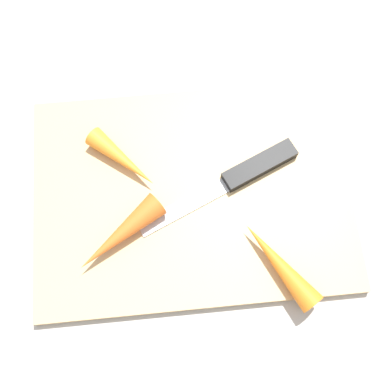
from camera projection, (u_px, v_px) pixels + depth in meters
ground_plane at (192, 195)px, 0.57m from camera, size 1.40×1.40×0.00m
cutting_board at (192, 194)px, 0.57m from camera, size 0.36×0.26×0.01m
knife at (250, 171)px, 0.56m from camera, size 0.19×0.10×0.01m
carrot_shortest at (123, 159)px, 0.56m from camera, size 0.08×0.08×0.02m
carrot_longest at (279, 264)px, 0.52m from camera, size 0.08×0.11×0.03m
carrot_medium at (120, 235)px, 0.53m from camera, size 0.10×0.09×0.03m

